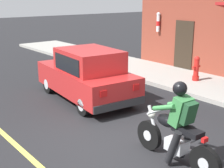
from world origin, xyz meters
name	(u,v)px	position (x,y,z in m)	size (l,w,h in m)	color
ground_plane	(116,141)	(0.00, 0.00, 0.00)	(80.00, 80.00, 0.00)	black
sidewalk_curb	(166,76)	(5.04, 3.00, 0.07)	(2.60, 22.00, 0.14)	#9E9B93
motorcycle_with_rider	(177,130)	(0.27, -1.43, 0.68)	(0.57, 2.02, 1.62)	black
car_hatchback	(87,75)	(1.14, 2.77, 0.77)	(2.01, 3.92, 1.57)	black
fire_hydrant	(196,69)	(5.13, 1.70, 0.57)	(0.36, 0.24, 0.88)	red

